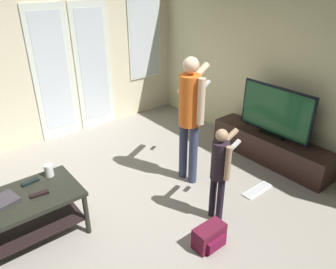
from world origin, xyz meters
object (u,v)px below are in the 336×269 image
(person_adult, at_px, (190,110))
(flat_screen_tv, at_px, (276,112))
(person_child, at_px, (220,167))
(tv_stand, at_px, (270,148))
(tv_remote_black, at_px, (39,194))
(loose_keyboard, at_px, (257,190))
(coffee_table, at_px, (26,209))
(cup_near_edge, at_px, (49,170))
(backpack, at_px, (210,237))
(dvd_remote_slim, at_px, (30,182))

(person_adult, bearing_deg, flat_screen_tv, -17.10)
(flat_screen_tv, bearing_deg, person_child, -165.78)
(tv_stand, distance_m, tv_remote_black, 3.06)
(person_child, distance_m, loose_keyboard, 0.98)
(coffee_table, relative_size, loose_keyboard, 2.31)
(coffee_table, distance_m, person_adult, 2.02)
(person_child, bearing_deg, flat_screen_tv, 14.22)
(coffee_table, xyz_separation_m, loose_keyboard, (2.40, -0.93, -0.36))
(tv_stand, bearing_deg, coffee_table, 169.67)
(flat_screen_tv, height_order, cup_near_edge, flat_screen_tv)
(person_adult, relative_size, loose_keyboard, 3.59)
(flat_screen_tv, relative_size, loose_keyboard, 2.39)
(person_child, relative_size, tv_remote_black, 6.28)
(tv_stand, relative_size, backpack, 5.40)
(person_adult, height_order, cup_near_edge, person_adult)
(cup_near_edge, relative_size, dvd_remote_slim, 0.75)
(backpack, bearing_deg, tv_remote_black, 136.43)
(coffee_table, relative_size, cup_near_edge, 7.99)
(flat_screen_tv, xyz_separation_m, person_adult, (-1.21, 0.37, 0.21))
(tv_remote_black, xyz_separation_m, dvd_remote_slim, (-0.00, 0.25, 0.00))
(tv_stand, xyz_separation_m, loose_keyboard, (-0.73, -0.36, -0.18))
(person_child, bearing_deg, backpack, -145.17)
(coffee_table, relative_size, tv_stand, 0.58)
(person_adult, relative_size, person_child, 1.48)
(tv_stand, xyz_separation_m, flat_screen_tv, (-0.00, 0.00, 0.55))
(person_adult, distance_m, person_child, 0.85)
(tv_remote_black, bearing_deg, flat_screen_tv, -3.06)
(cup_near_edge, relative_size, tv_remote_black, 0.75)
(coffee_table, distance_m, tv_stand, 3.19)
(tv_stand, distance_m, flat_screen_tv, 0.55)
(loose_keyboard, bearing_deg, backpack, -167.23)
(flat_screen_tv, height_order, person_child, flat_screen_tv)
(backpack, height_order, tv_remote_black, tv_remote_black)
(person_adult, relative_size, tv_remote_black, 9.30)
(dvd_remote_slim, bearing_deg, coffee_table, -129.65)
(cup_near_edge, distance_m, dvd_remote_slim, 0.21)
(tv_stand, xyz_separation_m, backpack, (-1.82, -0.61, -0.08))
(flat_screen_tv, relative_size, cup_near_edge, 8.27)
(backpack, distance_m, tv_remote_black, 1.67)
(flat_screen_tv, bearing_deg, dvd_remote_slim, 165.86)
(backpack, bearing_deg, tv_stand, 18.51)
(coffee_table, xyz_separation_m, backpack, (1.31, -1.18, -0.26))
(backpack, relative_size, tv_remote_black, 1.90)
(coffee_table, relative_size, flat_screen_tv, 0.97)
(person_adult, relative_size, dvd_remote_slim, 9.30)
(person_child, relative_size, cup_near_edge, 8.39)
(flat_screen_tv, xyz_separation_m, person_child, (-1.48, -0.37, -0.09))
(flat_screen_tv, relative_size, backpack, 3.26)
(backpack, height_order, cup_near_edge, cup_near_edge)
(person_adult, xyz_separation_m, dvd_remote_slim, (-1.79, 0.38, -0.43))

